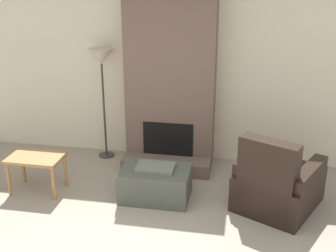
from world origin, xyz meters
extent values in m
cube|color=beige|center=(0.00, 2.99, 1.30)|extent=(6.82, 0.06, 2.60)
cube|color=brown|center=(0.00, 2.75, 1.30)|extent=(1.26, 0.43, 2.60)
cube|color=brown|center=(0.00, 2.37, 0.10)|extent=(1.26, 0.32, 0.20)
cube|color=black|center=(0.00, 2.53, 0.44)|extent=(0.72, 0.02, 0.49)
cube|color=#474C42|center=(0.01, 1.63, 0.20)|extent=(0.86, 0.58, 0.40)
cube|color=#60665B|center=(0.01, 1.63, 0.42)|extent=(0.47, 0.32, 0.05)
cube|color=black|center=(1.52, 1.73, 0.23)|extent=(1.18, 1.25, 0.45)
cube|color=black|center=(1.34, 1.38, 0.49)|extent=(0.69, 0.48, 0.99)
cube|color=black|center=(1.82, 1.58, 0.30)|extent=(0.54, 0.86, 0.61)
cube|color=black|center=(1.22, 1.88, 0.30)|extent=(0.54, 0.86, 0.61)
cube|color=#9E7042|center=(-1.54, 1.54, 0.47)|extent=(0.68, 0.46, 0.04)
cylinder|color=#9E7042|center=(-1.84, 1.35, 0.22)|extent=(0.04, 0.04, 0.45)
cylinder|color=#9E7042|center=(-1.24, 1.35, 0.22)|extent=(0.04, 0.04, 0.45)
cylinder|color=#9E7042|center=(-1.84, 1.72, 0.22)|extent=(0.04, 0.04, 0.45)
cylinder|color=#9E7042|center=(-1.24, 1.72, 0.22)|extent=(0.04, 0.04, 0.45)
cylinder|color=#333333|center=(-1.02, 2.75, 0.01)|extent=(0.24, 0.24, 0.02)
cylinder|color=#333333|center=(-1.02, 2.75, 0.73)|extent=(0.03, 0.03, 1.43)
cone|color=beige|center=(-1.02, 2.75, 1.56)|extent=(0.37, 0.37, 0.22)
camera|label=1|loc=(1.02, -2.97, 2.74)|focal=45.00mm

